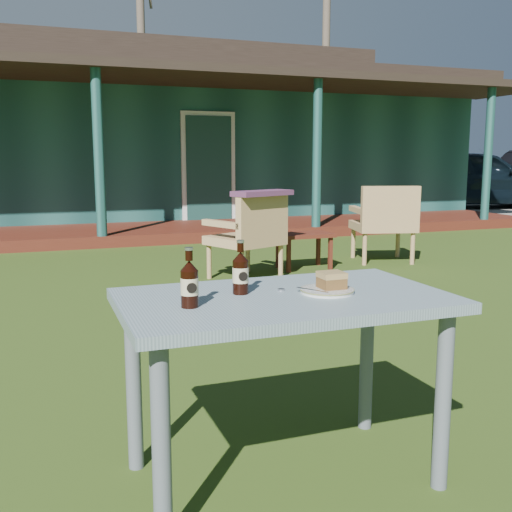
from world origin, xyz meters
name	(u,v)px	position (x,y,z in m)	size (l,w,h in m)	color
ground	(185,352)	(0.00, 0.00, 0.00)	(80.00, 80.00, 0.00)	#334916
pavilion	(75,139)	(0.00, 9.39, 1.61)	(15.80, 8.30, 3.45)	#1C4945
gravel_strip	(509,206)	(10.50, 8.50, 0.01)	(9.00, 6.00, 0.02)	gray
tree_mid	(142,57)	(3.00, 18.50, 4.75)	(0.28, 0.28, 9.50)	brown
tree_right	(326,40)	(9.50, 17.00, 5.50)	(0.28, 0.28, 11.00)	brown
car_near	(475,179)	(9.29, 8.38, 0.72)	(1.70, 4.23, 1.44)	black
cafe_table	(284,322)	(0.00, -1.60, 0.62)	(1.20, 0.70, 0.72)	gray
plate	(327,290)	(0.17, -1.62, 0.73)	(0.20, 0.20, 0.01)	silver
cake_slice	(332,280)	(0.19, -1.61, 0.77)	(0.09, 0.09, 0.06)	brown
fork	(313,290)	(0.10, -1.63, 0.74)	(0.01, 0.14, 0.00)	silver
cola_bottle_near	(241,272)	(-0.14, -1.52, 0.80)	(0.06, 0.06, 0.20)	black
cola_bottle_far	(189,283)	(-0.37, -1.65, 0.80)	(0.06, 0.06, 0.20)	black
bottle_cap	(281,290)	(0.02, -1.53, 0.72)	(0.03, 0.03, 0.01)	silver
armchair_left	(251,232)	(1.17, 2.01, 0.48)	(0.82, 0.80, 0.86)	tan
armchair_right	(385,219)	(2.99, 2.44, 0.51)	(0.81, 0.78, 0.90)	tan
floral_throw	(263,193)	(1.23, 1.85, 0.88)	(0.64, 0.23, 0.05)	#592D4E
side_table	(304,238)	(1.93, 2.39, 0.34)	(0.60, 0.40, 0.40)	#521F13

